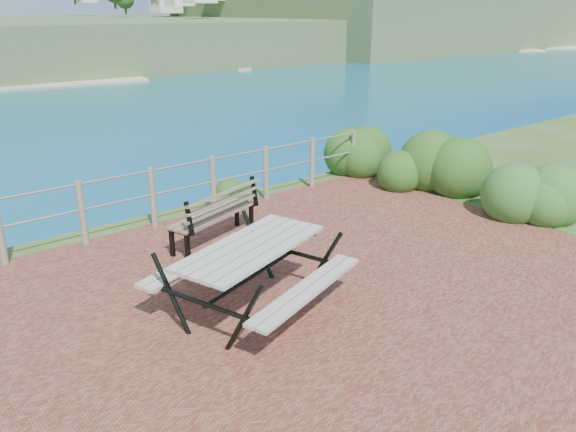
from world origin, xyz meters
The scene contains 9 objects.
ground centered at (0.00, 0.00, 0.00)m, with size 10.00×7.00×0.12m, color maroon.
safety_railing centered at (0.00, 3.35, 0.57)m, with size 9.40×0.10×1.00m.
distant_bay centered at (173.07, 202.61, -1.52)m, with size 290.00×232.36×24.00m.
picnic_table centered at (-0.33, 0.13, 0.53)m, with size 2.11×1.64×0.83m.
park_bench centered at (0.42, 2.18, 0.60)m, with size 1.65×0.85×0.90m.
shrub_right_front centered at (5.06, 1.77, 0.00)m, with size 1.40×1.40×1.98m, color #1F4816.
shrub_right_back centered at (5.22, -0.36, 0.00)m, with size 1.16×1.16×1.65m, color #2F5921.
shrub_right_edge centered at (4.96, 3.67, 0.00)m, with size 1.15×1.15×1.64m, color #1F4816.
shrub_lip_east centered at (2.19, 4.28, 0.00)m, with size 0.66×0.66×0.36m, color #1F4816.
Camera 1 is at (-3.73, -4.73, 3.41)m, focal length 35.00 mm.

